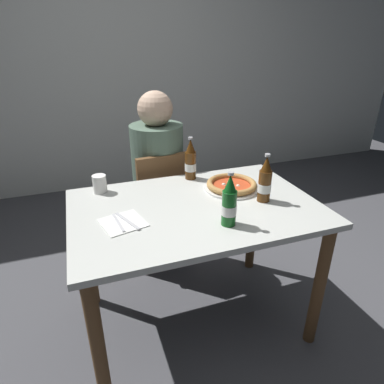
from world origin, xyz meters
name	(u,v)px	position (x,y,z in m)	size (l,w,h in m)	color
ground_plane	(195,319)	(0.00, 0.00, 0.00)	(8.00, 8.00, 0.00)	#4C4C51
back_wall_tiled	(120,60)	(0.00, 2.20, 1.30)	(7.00, 0.10, 2.60)	white
dining_table_main	(195,225)	(0.00, 0.00, 0.64)	(1.20, 0.80, 0.75)	silver
chair_behind_table	(162,202)	(-0.02, 0.61, 0.48)	(0.44, 0.44, 0.85)	brown
diner_seated	(159,185)	(-0.03, 0.66, 0.58)	(0.34, 0.34, 1.21)	#2D3342
pizza_margherita_near	(232,185)	(0.25, 0.12, 0.77)	(0.29, 0.29, 0.04)	white
beer_bottle_left	(191,162)	(0.09, 0.33, 0.85)	(0.07, 0.07, 0.25)	#512D0F
beer_bottle_center	(265,182)	(0.34, -0.06, 0.85)	(0.07, 0.07, 0.25)	#512D0F
beer_bottle_right	(229,203)	(0.07, -0.22, 0.85)	(0.07, 0.07, 0.25)	#14591E
napkin_with_cutlery	(123,222)	(-0.36, -0.05, 0.75)	(0.22, 0.22, 0.01)	white
paper_cup	(100,184)	(-0.42, 0.31, 0.80)	(0.07, 0.07, 0.10)	white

